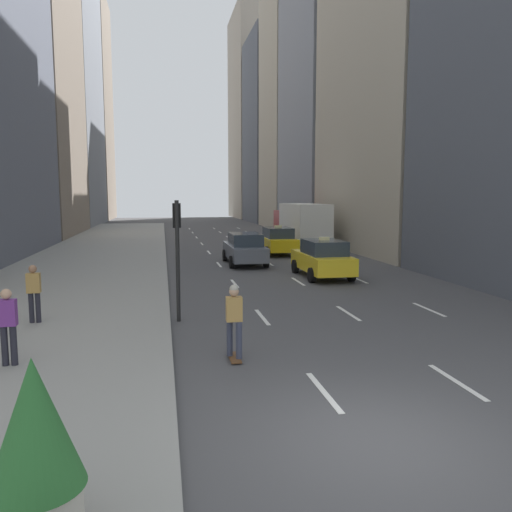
{
  "coord_description": "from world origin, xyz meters",
  "views": [
    {
      "loc": [
        -3.16,
        -6.76,
        3.73
      ],
      "look_at": [
        0.36,
        12.01,
        1.42
      ],
      "focal_mm": 35.0,
      "sensor_mm": 36.0,
      "label": 1
    }
  ],
  "objects_px": {
    "pedestrian_near_curb": "(8,323)",
    "pedestrian_mid_block": "(34,291)",
    "traffic_light_pole": "(177,241)",
    "taxi_lead": "(322,258)",
    "taxi_second": "(277,241)",
    "sedan_black_near": "(245,248)",
    "box_truck": "(301,223)",
    "planter_with_shrub": "(36,445)",
    "skateboarder": "(234,319)"
  },
  "relations": [
    {
      "from": "traffic_light_pole",
      "to": "sedan_black_near",
      "type": "bearing_deg",
      "value": 71.48
    },
    {
      "from": "sedan_black_near",
      "to": "pedestrian_near_curb",
      "type": "xyz_separation_m",
      "value": [
        -7.61,
        -15.6,
        0.19
      ]
    },
    {
      "from": "taxi_second",
      "to": "planter_with_shrub",
      "type": "bearing_deg",
      "value": -108.39
    },
    {
      "from": "taxi_lead",
      "to": "pedestrian_near_curb",
      "type": "height_order",
      "value": "taxi_lead"
    },
    {
      "from": "box_truck",
      "to": "planter_with_shrub",
      "type": "bearing_deg",
      "value": -110.6
    },
    {
      "from": "planter_with_shrub",
      "to": "pedestrian_near_curb",
      "type": "height_order",
      "value": "planter_with_shrub"
    },
    {
      "from": "taxi_lead",
      "to": "skateboarder",
      "type": "distance_m",
      "value": 12.11
    },
    {
      "from": "box_truck",
      "to": "pedestrian_mid_block",
      "type": "relative_size",
      "value": 5.09
    },
    {
      "from": "taxi_lead",
      "to": "traffic_light_pole",
      "type": "bearing_deg",
      "value": -134.61
    },
    {
      "from": "box_truck",
      "to": "taxi_lead",
      "type": "bearing_deg",
      "value": -101.59
    },
    {
      "from": "taxi_second",
      "to": "skateboarder",
      "type": "xyz_separation_m",
      "value": [
        -5.61,
        -19.89,
        0.08
      ]
    },
    {
      "from": "planter_with_shrub",
      "to": "traffic_light_pole",
      "type": "relative_size",
      "value": 0.54
    },
    {
      "from": "pedestrian_mid_block",
      "to": "traffic_light_pole",
      "type": "bearing_deg",
      "value": 1.23
    },
    {
      "from": "traffic_light_pole",
      "to": "box_truck",
      "type": "bearing_deg",
      "value": 65.02
    },
    {
      "from": "pedestrian_mid_block",
      "to": "planter_with_shrub",
      "type": "bearing_deg",
      "value": -76.57
    },
    {
      "from": "taxi_lead",
      "to": "planter_with_shrub",
      "type": "height_order",
      "value": "planter_with_shrub"
    },
    {
      "from": "sedan_black_near",
      "to": "planter_with_shrub",
      "type": "distance_m",
      "value": 22.14
    },
    {
      "from": "box_truck",
      "to": "pedestrian_near_curb",
      "type": "relative_size",
      "value": 5.09
    },
    {
      "from": "taxi_lead",
      "to": "traffic_light_pole",
      "type": "distance_m",
      "value": 9.73
    },
    {
      "from": "skateboarder",
      "to": "pedestrian_near_curb",
      "type": "bearing_deg",
      "value": 179.0
    },
    {
      "from": "taxi_lead",
      "to": "sedan_black_near",
      "type": "relative_size",
      "value": 0.92
    },
    {
      "from": "planter_with_shrub",
      "to": "traffic_light_pole",
      "type": "xyz_separation_m",
      "value": [
        1.76,
        9.6,
        1.26
      ]
    },
    {
      "from": "taxi_second",
      "to": "sedan_black_near",
      "type": "height_order",
      "value": "taxi_second"
    },
    {
      "from": "taxi_lead",
      "to": "traffic_light_pole",
      "type": "height_order",
      "value": "traffic_light_pole"
    },
    {
      "from": "planter_with_shrub",
      "to": "pedestrian_mid_block",
      "type": "bearing_deg",
      "value": 103.43
    },
    {
      "from": "taxi_second",
      "to": "planter_with_shrub",
      "type": "distance_m",
      "value": 26.97
    },
    {
      "from": "skateboarder",
      "to": "planter_with_shrub",
      "type": "height_order",
      "value": "planter_with_shrub"
    },
    {
      "from": "skateboarder",
      "to": "traffic_light_pole",
      "type": "xyz_separation_m",
      "value": [
        -1.14,
        3.89,
        1.45
      ]
    },
    {
      "from": "skateboarder",
      "to": "box_truck",
      "type": "bearing_deg",
      "value": 70.97
    },
    {
      "from": "taxi_lead",
      "to": "traffic_light_pole",
      "type": "xyz_separation_m",
      "value": [
        -6.75,
        -6.84,
        1.53
      ]
    },
    {
      "from": "pedestrian_near_curb",
      "to": "traffic_light_pole",
      "type": "bearing_deg",
      "value": 46.11
    },
    {
      "from": "box_truck",
      "to": "pedestrian_near_curb",
      "type": "distance_m",
      "value": 27.67
    },
    {
      "from": "skateboarder",
      "to": "pedestrian_mid_block",
      "type": "height_order",
      "value": "pedestrian_mid_block"
    },
    {
      "from": "taxi_second",
      "to": "pedestrian_near_curb",
      "type": "xyz_separation_m",
      "value": [
        -10.41,
        -19.8,
        0.19
      ]
    },
    {
      "from": "pedestrian_near_curb",
      "to": "traffic_light_pole",
      "type": "distance_m",
      "value": 5.45
    },
    {
      "from": "taxi_second",
      "to": "sedan_black_near",
      "type": "xyz_separation_m",
      "value": [
        -2.8,
        -4.2,
        -0.01
      ]
    },
    {
      "from": "planter_with_shrub",
      "to": "traffic_light_pole",
      "type": "distance_m",
      "value": 9.84
    },
    {
      "from": "sedan_black_near",
      "to": "pedestrian_mid_block",
      "type": "relative_size",
      "value": 2.89
    },
    {
      "from": "taxi_second",
      "to": "pedestrian_near_curb",
      "type": "bearing_deg",
      "value": -117.74
    },
    {
      "from": "pedestrian_near_curb",
      "to": "pedestrian_mid_block",
      "type": "relative_size",
      "value": 1.0
    },
    {
      "from": "box_truck",
      "to": "traffic_light_pole",
      "type": "relative_size",
      "value": 2.33
    },
    {
      "from": "sedan_black_near",
      "to": "pedestrian_mid_block",
      "type": "distance_m",
      "value": 14.31
    },
    {
      "from": "sedan_black_near",
      "to": "pedestrian_mid_block",
      "type": "height_order",
      "value": "pedestrian_mid_block"
    },
    {
      "from": "box_truck",
      "to": "planter_with_shrub",
      "type": "relative_size",
      "value": 4.31
    },
    {
      "from": "planter_with_shrub",
      "to": "pedestrian_mid_block",
      "type": "relative_size",
      "value": 1.18
    },
    {
      "from": "box_truck",
      "to": "pedestrian_mid_block",
      "type": "distance_m",
      "value": 24.67
    },
    {
      "from": "taxi_lead",
      "to": "taxi_second",
      "type": "xyz_separation_m",
      "value": [
        0.0,
        9.15,
        0.0
      ]
    },
    {
      "from": "taxi_second",
      "to": "box_truck",
      "type": "relative_size",
      "value": 0.52
    },
    {
      "from": "skateboarder",
      "to": "planter_with_shrub",
      "type": "relative_size",
      "value": 0.89
    },
    {
      "from": "pedestrian_near_curb",
      "to": "pedestrian_mid_block",
      "type": "bearing_deg",
      "value": 95.59
    }
  ]
}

